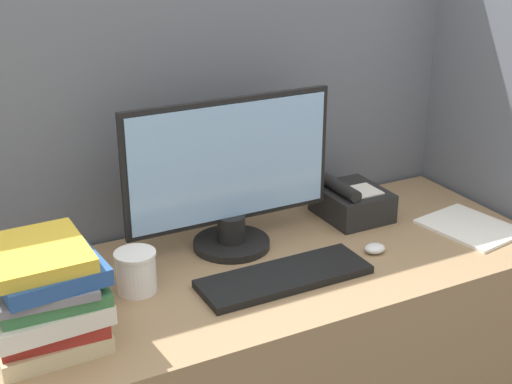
{
  "coord_description": "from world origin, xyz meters",
  "views": [
    {
      "loc": [
        -0.8,
        -1.14,
        1.64
      ],
      "look_at": [
        -0.02,
        0.35,
        0.95
      ],
      "focal_mm": 50.0,
      "sensor_mm": 36.0,
      "label": 1
    }
  ],
  "objects_px": {
    "desk_telephone": "(351,202)",
    "coffee_cup": "(136,272)",
    "book_stack": "(44,295)",
    "mouse": "(375,248)",
    "monitor": "(230,179)",
    "keyboard": "(285,277)"
  },
  "relations": [
    {
      "from": "mouse",
      "to": "coffee_cup",
      "type": "xyz_separation_m",
      "value": [
        -0.63,
        0.1,
        0.04
      ]
    },
    {
      "from": "coffee_cup",
      "to": "monitor",
      "type": "bearing_deg",
      "value": 19.84
    },
    {
      "from": "coffee_cup",
      "to": "book_stack",
      "type": "relative_size",
      "value": 0.37
    },
    {
      "from": "keyboard",
      "to": "book_stack",
      "type": "height_order",
      "value": "book_stack"
    },
    {
      "from": "mouse",
      "to": "desk_telephone",
      "type": "bearing_deg",
      "value": 71.12
    },
    {
      "from": "mouse",
      "to": "book_stack",
      "type": "relative_size",
      "value": 0.21
    },
    {
      "from": "monitor",
      "to": "keyboard",
      "type": "distance_m",
      "value": 0.3
    },
    {
      "from": "desk_telephone",
      "to": "keyboard",
      "type": "bearing_deg",
      "value": -146.25
    },
    {
      "from": "mouse",
      "to": "keyboard",
      "type": "bearing_deg",
      "value": -176.3
    },
    {
      "from": "book_stack",
      "to": "keyboard",
      "type": "bearing_deg",
      "value": -1.54
    },
    {
      "from": "monitor",
      "to": "coffee_cup",
      "type": "relative_size",
      "value": 5.6
    },
    {
      "from": "keyboard",
      "to": "mouse",
      "type": "height_order",
      "value": "mouse"
    },
    {
      "from": "keyboard",
      "to": "desk_telephone",
      "type": "bearing_deg",
      "value": 33.75
    },
    {
      "from": "monitor",
      "to": "keyboard",
      "type": "xyz_separation_m",
      "value": [
        0.04,
        -0.23,
        -0.19
      ]
    },
    {
      "from": "mouse",
      "to": "book_stack",
      "type": "bearing_deg",
      "value": -179.79
    },
    {
      "from": "monitor",
      "to": "coffee_cup",
      "type": "bearing_deg",
      "value": -160.16
    },
    {
      "from": "monitor",
      "to": "coffee_cup",
      "type": "xyz_separation_m",
      "value": [
        -0.31,
        -0.11,
        -0.15
      ]
    },
    {
      "from": "keyboard",
      "to": "book_stack",
      "type": "distance_m",
      "value": 0.59
    },
    {
      "from": "desk_telephone",
      "to": "coffee_cup",
      "type": "bearing_deg",
      "value": -169.97
    },
    {
      "from": "keyboard",
      "to": "desk_telephone",
      "type": "xyz_separation_m",
      "value": [
        0.37,
        0.25,
        0.04
      ]
    },
    {
      "from": "book_stack",
      "to": "coffee_cup",
      "type": "bearing_deg",
      "value": 23.95
    },
    {
      "from": "book_stack",
      "to": "monitor",
      "type": "bearing_deg",
      "value": 21.65
    }
  ]
}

